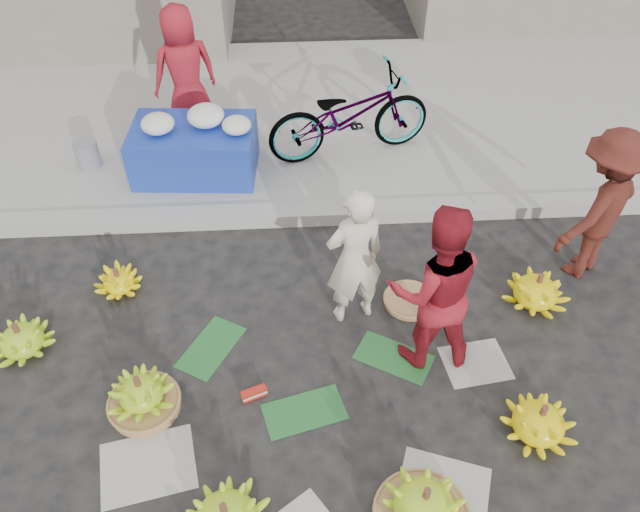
{
  "coord_description": "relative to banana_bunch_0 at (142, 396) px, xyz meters",
  "views": [
    {
      "loc": [
        -0.13,
        -2.97,
        4.41
      ],
      "look_at": [
        0.09,
        0.89,
        0.7
      ],
      "focal_mm": 35.0,
      "sensor_mm": 36.0,
      "label": 1
    }
  ],
  "objects": [
    {
      "name": "ground",
      "position": [
        1.39,
        0.08,
        -0.17
      ],
      "size": [
        80.0,
        80.0,
        0.0
      ],
      "primitive_type": "plane",
      "color": "black",
      "rests_on": "ground"
    },
    {
      "name": "curb",
      "position": [
        1.39,
        2.28,
        -0.09
      ],
      "size": [
        40.0,
        0.25,
        0.15
      ],
      "primitive_type": "cube",
      "color": "#989690",
      "rests_on": "ground"
    },
    {
      "name": "sidewalk",
      "position": [
        1.39,
        4.38,
        -0.11
      ],
      "size": [
        40.0,
        4.0,
        0.12
      ],
      "primitive_type": "cube",
      "color": "#989690",
      "rests_on": "ground"
    },
    {
      "name": "newspaper_scatter",
      "position": [
        1.39,
        -0.72,
        -0.17
      ],
      "size": [
        3.2,
        1.8,
        0.0
      ],
      "primitive_type": null,
      "color": "beige",
      "rests_on": "ground"
    },
    {
      "name": "banana_leaves",
      "position": [
        1.29,
        0.28,
        -0.16
      ],
      "size": [
        2.0,
        1.0,
        0.0
      ],
      "primitive_type": null,
      "color": "#1C5627",
      "rests_on": "ground"
    },
    {
      "name": "banana_bunch_0",
      "position": [
        0.0,
        0.0,
        0.0
      ],
      "size": [
        0.64,
        0.64,
        0.41
      ],
      "rotation": [
        0.0,
        0.0,
        -0.41
      ],
      "color": "#986A3F",
      "rests_on": "ground"
    },
    {
      "name": "banana_bunch_2",
      "position": [
        2.07,
        -1.04,
        0.03
      ],
      "size": [
        0.67,
        0.67,
        0.45
      ],
      "rotation": [
        0.0,
        0.0,
        0.16
      ],
      "color": "#986A3F",
      "rests_on": "ground"
    },
    {
      "name": "banana_bunch_4",
      "position": [
        3.1,
        -0.4,
        -0.01
      ],
      "size": [
        0.57,
        0.57,
        0.35
      ],
      "rotation": [
        0.0,
        0.0,
        0.01
      ],
      "color": "#FFEE0C",
      "rests_on": "ground"
    },
    {
      "name": "banana_bunch_5",
      "position": [
        3.5,
        0.96,
        -0.01
      ],
      "size": [
        0.69,
        0.69,
        0.36
      ],
      "rotation": [
        0.0,
        0.0,
        -0.23
      ],
      "color": "#FFEE0C",
      "rests_on": "ground"
    },
    {
      "name": "banana_bunch_6",
      "position": [
        -1.14,
        0.66,
        -0.02
      ],
      "size": [
        0.69,
        0.69,
        0.33
      ],
      "rotation": [
        0.0,
        0.0,
        0.43
      ],
      "color": "#89C61C",
      "rests_on": "ground"
    },
    {
      "name": "banana_bunch_7",
      "position": [
        -0.43,
        1.35,
        -0.06
      ],
      "size": [
        0.47,
        0.47,
        0.27
      ],
      "rotation": [
        0.0,
        0.0,
        -0.21
      ],
      "color": "#FFEE0C",
      "rests_on": "ground"
    },
    {
      "name": "basket_spare",
      "position": [
        2.32,
        1.01,
        -0.14
      ],
      "size": [
        0.55,
        0.55,
        0.05
      ],
      "primitive_type": "cylinder",
      "rotation": [
        0.0,
        0.0,
        -0.18
      ],
      "color": "#986A3F",
      "rests_on": "ground"
    },
    {
      "name": "incense_stack",
      "position": [
        0.88,
        0.05,
        -0.12
      ],
      "size": [
        0.22,
        0.14,
        0.09
      ],
      "primitive_type": "cube",
      "rotation": [
        0.0,
        0.0,
        0.37
      ],
      "color": "red",
      "rests_on": "ground"
    },
    {
      "name": "vendor_cream",
      "position": [
        1.77,
        0.91,
        0.55
      ],
      "size": [
        0.6,
        0.47,
        1.43
      ],
      "primitive_type": "imported",
      "rotation": [
        0.0,
        0.0,
        3.42
      ],
      "color": "#EFE3C9",
      "rests_on": "ground"
    },
    {
      "name": "vendor_red",
      "position": [
        2.36,
        0.44,
        0.63
      ],
      "size": [
        0.79,
        0.62,
        1.6
      ],
      "primitive_type": "imported",
      "rotation": [
        0.0,
        0.0,
        3.15
      ],
      "color": "#B01B25",
      "rests_on": "ground"
    },
    {
      "name": "man_striped",
      "position": [
        4.07,
        1.39,
        0.62
      ],
      "size": [
        1.16,
        1.07,
        1.57
      ],
      "primitive_type": "imported",
      "rotation": [
        0.0,
        0.0,
        3.78
      ],
      "color": "maroon",
      "rests_on": "ground"
    },
    {
      "name": "flower_table",
      "position": [
        0.19,
        3.09,
        0.28
      ],
      "size": [
        1.41,
        0.94,
        0.79
      ],
      "rotation": [
        0.0,
        0.0,
        -0.07
      ],
      "color": "#18309F",
      "rests_on": "sidewalk"
    },
    {
      "name": "grey_bucket",
      "position": [
        -1.08,
        3.26,
        0.1
      ],
      "size": [
        0.27,
        0.27,
        0.31
      ],
      "primitive_type": "cylinder",
      "color": "gray",
      "rests_on": "sidewalk"
    },
    {
      "name": "flower_vendor",
      "position": [
        0.06,
        3.98,
        0.73
      ],
      "size": [
        0.9,
        0.76,
        1.56
      ],
      "primitive_type": "imported",
      "rotation": [
        0.0,
        0.0,
        3.55
      ],
      "color": "#B01B25",
      "rests_on": "sidewalk"
    },
    {
      "name": "bicycle",
      "position": [
        1.96,
        3.37,
        0.46
      ],
      "size": [
        1.12,
        2.04,
        1.02
      ],
      "primitive_type": "imported",
      "rotation": [
        0.0,
        0.0,
        1.81
      ],
      "color": "gray",
      "rests_on": "sidewalk"
    }
  ]
}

